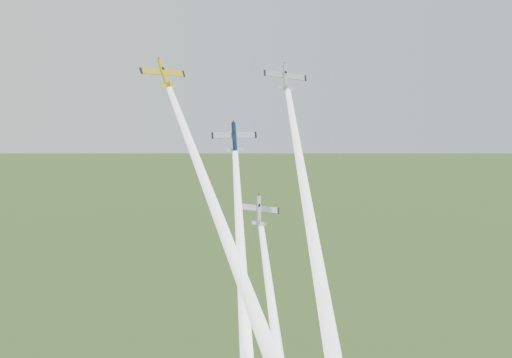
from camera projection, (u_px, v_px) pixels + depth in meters
name	position (u px, v px, depth m)	size (l,w,h in m)	color
plane_yellow	(164.00, 74.00, 104.47)	(7.80, 7.74, 1.22)	gold
smoke_trail_yellow	(239.00, 271.00, 87.19)	(2.67, 2.67, 66.74)	white
plane_navy	(234.00, 137.00, 108.36)	(7.72, 7.66, 1.21)	#0D1A3A
smoke_trail_navy	(246.00, 339.00, 88.42)	(2.67, 2.67, 64.39)	white
plane_silver_right	(286.00, 77.00, 114.14)	(7.85, 7.79, 1.23)	#ADB3BB
smoke_trail_silver_right	(313.00, 240.00, 95.61)	(2.67, 2.67, 59.89)	white
plane_silver_low	(259.00, 210.00, 106.07)	(7.02, 6.96, 1.10)	#B0B9BF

